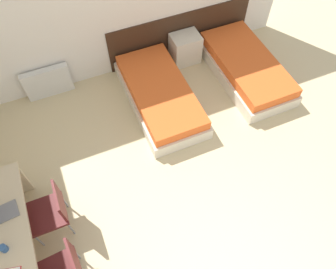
{
  "coord_description": "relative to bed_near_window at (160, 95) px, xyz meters",
  "views": [
    {
      "loc": [
        -0.99,
        0.13,
        4.35
      ],
      "look_at": [
        0.0,
        2.48,
        0.55
      ],
      "focal_mm": 35.0,
      "sensor_mm": 36.0,
      "label": 1
    }
  ],
  "objects": [
    {
      "name": "wall_back",
      "position": [
        -0.27,
        1.06,
        1.15
      ],
      "size": [
        6.08,
        0.05,
        2.7
      ],
      "color": "white",
      "rests_on": "ground_plane"
    },
    {
      "name": "headboard_panel",
      "position": [
        0.82,
        1.03,
        0.23
      ],
      "size": [
        2.71,
        0.03,
        0.85
      ],
      "color": "#382316",
      "rests_on": "ground_plane"
    },
    {
      "name": "bed_near_window",
      "position": [
        0.0,
        0.0,
        0.0
      ],
      "size": [
        0.97,
        1.99,
        0.41
      ],
      "color": "beige",
      "rests_on": "ground_plane"
    },
    {
      "name": "bed_near_door",
      "position": [
        1.64,
        0.0,
        0.0
      ],
      "size": [
        0.97,
        1.99,
        0.41
      ],
      "color": "beige",
      "rests_on": "ground_plane"
    },
    {
      "name": "nightstand",
      "position": [
        0.82,
        0.8,
        0.08
      ],
      "size": [
        0.51,
        0.39,
        0.55
      ],
      "color": "beige",
      "rests_on": "ground_plane"
    },
    {
      "name": "radiator",
      "position": [
        -1.65,
        0.94,
        0.08
      ],
      "size": [
        0.78,
        0.12,
        0.55
      ],
      "color": "silver",
      "rests_on": "ground_plane"
    },
    {
      "name": "desk",
      "position": [
        -2.53,
        -1.8,
        0.38
      ],
      "size": [
        0.57,
        2.13,
        0.73
      ],
      "color": "#C6B28E",
      "rests_on": "ground_plane"
    },
    {
      "name": "chair_near_laptop",
      "position": [
        -2.03,
        -1.42,
        0.28
      ],
      "size": [
        0.47,
        0.47,
        0.83
      ],
      "rotation": [
        0.0,
        0.0,
        -0.01
      ],
      "color": "#511919",
      "rests_on": "ground_plane"
    },
    {
      "name": "mug",
      "position": [
        -2.52,
        -1.79,
        0.57
      ],
      "size": [
        0.08,
        0.08,
        0.09
      ],
      "color": "#2D5184",
      "rests_on": "desk"
    }
  ]
}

